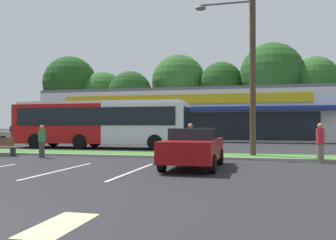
# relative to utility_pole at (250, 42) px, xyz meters

# --- Properties ---
(grass_median) EXTENTS (56.00, 2.20, 0.12)m
(grass_median) POSITION_rel_utility_pole_xyz_m (-5.04, -0.10, -5.69)
(grass_median) COLOR #427A2D
(grass_median) RESTS_ON ground_plane
(curb_lip) EXTENTS (56.00, 0.24, 0.12)m
(curb_lip) POSITION_rel_utility_pole_xyz_m (-5.04, -1.32, -5.69)
(curb_lip) COLOR #99968C
(curb_lip) RESTS_ON ground_plane
(parking_stripe_1) EXTENTS (0.12, 4.80, 0.01)m
(parking_stripe_1) POSITION_rel_utility_pole_xyz_m (-6.51, -6.73, -5.75)
(parking_stripe_1) COLOR silver
(parking_stripe_1) RESTS_ON ground_plane
(parking_stripe_2) EXTENTS (0.12, 4.80, 0.01)m
(parking_stripe_2) POSITION_rel_utility_pole_xyz_m (-3.92, -6.34, -5.75)
(parking_stripe_2) COLOR silver
(parking_stripe_2) RESTS_ON ground_plane
(lot_arrow) EXTENTS (0.70, 1.60, 0.01)m
(lot_arrow) POSITION_rel_utility_pole_xyz_m (-2.88, -12.97, -5.75)
(lot_arrow) COLOR beige
(lot_arrow) RESTS_ON ground_plane
(storefront_building) EXTENTS (30.52, 13.49, 5.31)m
(storefront_building) POSITION_rel_utility_pole_xyz_m (-6.89, 21.98, -3.09)
(storefront_building) COLOR silver
(storefront_building) RESTS_ON ground_plane
(tree_far_left) EXTENTS (8.09, 8.09, 12.06)m
(tree_far_left) POSITION_rel_utility_pole_xyz_m (-27.22, 31.54, 2.25)
(tree_far_left) COLOR #473323
(tree_far_left) RESTS_ON ground_plane
(tree_left) EXTENTS (6.82, 6.82, 9.64)m
(tree_left) POSITION_rel_utility_pole_xyz_m (-22.18, 32.37, 0.47)
(tree_left) COLOR #473323
(tree_left) RESTS_ON ground_plane
(tree_mid_left) EXTENTS (5.99, 5.99, 9.00)m
(tree_mid_left) POSITION_rel_utility_pole_xyz_m (-16.46, 28.59, 0.24)
(tree_mid_left) COLOR #473323
(tree_mid_left) RESTS_ON ground_plane
(tree_mid) EXTENTS (7.81, 7.81, 11.79)m
(tree_mid) POSITION_rel_utility_pole_xyz_m (-10.49, 32.75, 2.12)
(tree_mid) COLOR #473323
(tree_mid) RESTS_ON ground_plane
(tree_mid_right) EXTENTS (6.00, 6.00, 10.29)m
(tree_mid_right) POSITION_rel_utility_pole_xyz_m (-4.22, 31.57, 1.51)
(tree_mid_right) COLOR #473323
(tree_mid_right) RESTS_ON ground_plane
(tree_right) EXTENTS (8.33, 8.33, 12.38)m
(tree_right) POSITION_rel_utility_pole_xyz_m (2.47, 30.68, 2.46)
(tree_right) COLOR #473323
(tree_right) RESTS_ON ground_plane
(tree_far_right) EXTENTS (5.72, 5.72, 10.33)m
(tree_far_right) POSITION_rel_utility_pole_xyz_m (7.76, 30.46, 1.69)
(tree_far_right) COLOR #473323
(tree_far_right) RESTS_ON ground_plane
(utility_pole) EXTENTS (3.03, 2.40, 10.80)m
(utility_pole) POSITION_rel_utility_pole_xyz_m (0.00, 0.00, 0.00)
(utility_pole) COLOR #4C3826
(utility_pole) RESTS_ON ground_plane
(city_bus) EXTENTS (12.36, 2.73, 3.25)m
(city_bus) POSITION_rel_utility_pole_xyz_m (-10.27, 4.99, -3.99)
(city_bus) COLOR #B71414
(city_bus) RESTS_ON ground_plane
(bus_stop_bench) EXTENTS (1.60, 0.45, 0.95)m
(bus_stop_bench) POSITION_rel_utility_pole_xyz_m (-12.67, -1.99, -5.25)
(bus_stop_bench) COLOR brown
(bus_stop_bench) RESTS_ON ground_plane
(car_0) EXTENTS (4.27, 1.94, 1.49)m
(car_0) POSITION_rel_utility_pole_xyz_m (-20.08, 10.16, -4.99)
(car_0) COLOR #9E998C
(car_0) RESTS_ON ground_plane
(car_2) EXTENTS (4.25, 1.98, 1.42)m
(car_2) POSITION_rel_utility_pole_xyz_m (-8.86, 11.56, -5.01)
(car_2) COLOR #9E998C
(car_2) RESTS_ON ground_plane
(car_3) EXTENTS (1.97, 4.42, 1.49)m
(car_3) POSITION_rel_utility_pole_xyz_m (-2.03, -4.82, -4.97)
(car_3) COLOR maroon
(car_3) RESTS_ON ground_plane
(pedestrian_near_bench) EXTENTS (0.34, 0.34, 1.69)m
(pedestrian_near_bench) POSITION_rel_utility_pole_xyz_m (-2.72, -1.62, -4.90)
(pedestrian_near_bench) COLOR black
(pedestrian_near_bench) RESTS_ON ground_plane
(pedestrian_by_pole) EXTENTS (0.34, 0.34, 1.69)m
(pedestrian_by_pole) POSITION_rel_utility_pole_xyz_m (2.92, -1.92, -4.90)
(pedestrian_by_pole) COLOR #726651
(pedestrian_by_pole) RESTS_ON ground_plane
(pedestrian_mid) EXTENTS (0.32, 0.32, 1.61)m
(pedestrian_mid) POSITION_rel_utility_pole_xyz_m (-10.01, -2.46, -4.94)
(pedestrian_mid) COLOR #47423D
(pedestrian_mid) RESTS_ON ground_plane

